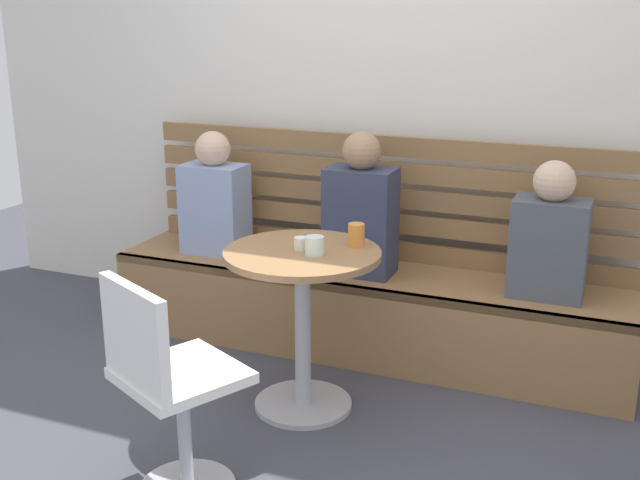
# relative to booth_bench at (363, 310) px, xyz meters

# --- Properties ---
(ground) EXTENTS (8.00, 8.00, 0.00)m
(ground) POSITION_rel_booth_bench_xyz_m (0.00, -1.20, -0.22)
(ground) COLOR #42424C
(back_wall) EXTENTS (5.20, 0.10, 2.90)m
(back_wall) POSITION_rel_booth_bench_xyz_m (0.00, 0.44, 1.23)
(back_wall) COLOR silver
(back_wall) RESTS_ON ground
(booth_bench) EXTENTS (2.70, 0.52, 0.44)m
(booth_bench) POSITION_rel_booth_bench_xyz_m (0.00, 0.00, 0.00)
(booth_bench) COLOR olive
(booth_bench) RESTS_ON ground
(booth_backrest) EXTENTS (2.65, 0.04, 0.66)m
(booth_backrest) POSITION_rel_booth_bench_xyz_m (0.00, 0.24, 0.56)
(booth_backrest) COLOR olive
(booth_backrest) RESTS_ON booth_bench
(cafe_table) EXTENTS (0.68, 0.68, 0.74)m
(cafe_table) POSITION_rel_booth_bench_xyz_m (-0.04, -0.68, 0.30)
(cafe_table) COLOR #ADADB2
(cafe_table) RESTS_ON ground
(white_chair) EXTENTS (0.54, 0.54, 0.85)m
(white_chair) POSITION_rel_booth_bench_xyz_m (-0.22, -1.49, 0.24)
(white_chair) COLOR #ADADB2
(white_chair) RESTS_ON ground
(person_adult) EXTENTS (0.34, 0.22, 0.72)m
(person_adult) POSITION_rel_booth_bench_xyz_m (-0.01, -0.03, 0.54)
(person_adult) COLOR #333851
(person_adult) RESTS_ON booth_bench
(person_child_left) EXTENTS (0.34, 0.22, 0.64)m
(person_child_left) POSITION_rel_booth_bench_xyz_m (0.90, -0.01, 0.50)
(person_child_left) COLOR #4C515B
(person_child_left) RESTS_ON booth_bench
(person_child_middle) EXTENTS (0.34, 0.22, 0.67)m
(person_child_middle) POSITION_rel_booth_bench_xyz_m (-0.87, -0.00, 0.52)
(person_child_middle) COLOR #8C9EC6
(person_child_middle) RESTS_ON booth_bench
(cup_tumbler_orange) EXTENTS (0.07, 0.07, 0.10)m
(cup_tumbler_orange) POSITION_rel_booth_bench_xyz_m (0.15, -0.53, 0.57)
(cup_tumbler_orange) COLOR orange
(cup_tumbler_orange) RESTS_ON cafe_table
(cup_espresso_small) EXTENTS (0.06, 0.06, 0.05)m
(cup_espresso_small) POSITION_rel_booth_bench_xyz_m (-0.06, -0.67, 0.55)
(cup_espresso_small) COLOR silver
(cup_espresso_small) RESTS_ON cafe_table
(cup_glass_short) EXTENTS (0.08, 0.08, 0.08)m
(cup_glass_short) POSITION_rel_booth_bench_xyz_m (0.03, -0.72, 0.56)
(cup_glass_short) COLOR silver
(cup_glass_short) RESTS_ON cafe_table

